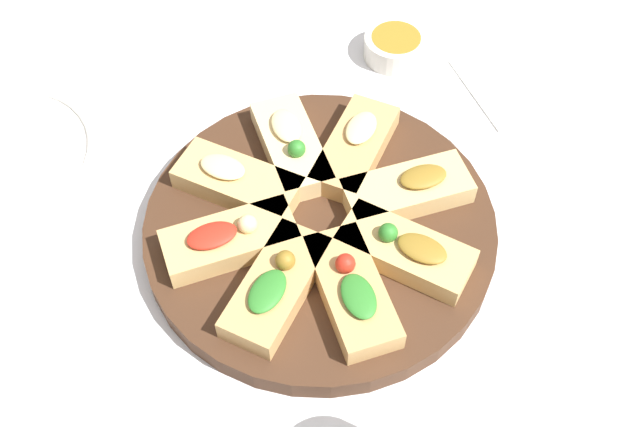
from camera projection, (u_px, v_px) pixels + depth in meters
ground_plane at (320, 234)px, 0.76m from camera, size 3.00×3.00×0.00m
serving_board at (320, 228)px, 0.75m from camera, size 0.35×0.35×0.02m
focaccia_slice_0 at (408, 190)px, 0.75m from camera, size 0.06×0.13×0.03m
focaccia_slice_1 at (355, 147)px, 0.78m from camera, size 0.13×0.12×0.03m
focaccia_slice_2 at (291, 145)px, 0.78m from camera, size 0.13×0.06×0.04m
focaccia_slice_3 at (237, 181)px, 0.75m from camera, size 0.12×0.13×0.03m
focaccia_slice_4 at (229, 239)px, 0.71m from camera, size 0.07×0.13×0.04m
focaccia_slice_5 at (276, 286)px, 0.68m from camera, size 0.13×0.12×0.04m
focaccia_slice_6 at (352, 290)px, 0.68m from camera, size 0.13×0.06×0.04m
focaccia_slice_7 at (405, 250)px, 0.70m from camera, size 0.13×0.13×0.04m
plate_right at (0, 157)px, 0.81m from camera, size 0.22×0.22×0.02m
napkin_stack at (512, 83)px, 0.89m from camera, size 0.13×0.12×0.00m
dipping_bowl at (395, 46)px, 0.90m from camera, size 0.08×0.08×0.03m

